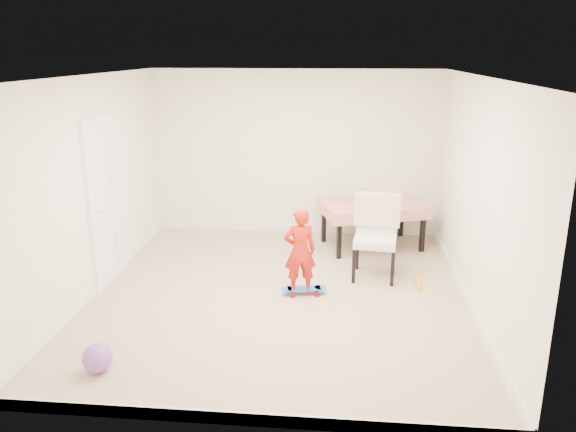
# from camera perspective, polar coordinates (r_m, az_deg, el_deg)

# --- Properties ---
(ground) EXTENTS (5.00, 5.00, 0.00)m
(ground) POSITION_cam_1_polar(r_m,az_deg,el_deg) (6.92, -0.99, -8.01)
(ground) COLOR tan
(ground) RESTS_ON ground
(ceiling) EXTENTS (4.50, 5.00, 0.04)m
(ceiling) POSITION_cam_1_polar(r_m,az_deg,el_deg) (6.30, -1.11, 13.85)
(ceiling) COLOR white
(ceiling) RESTS_ON wall_back
(wall_back) EXTENTS (4.50, 0.04, 2.60)m
(wall_back) POSITION_cam_1_polar(r_m,az_deg,el_deg) (8.90, 0.76, 6.36)
(wall_back) COLOR white
(wall_back) RESTS_ON ground
(wall_front) EXTENTS (4.50, 0.04, 2.60)m
(wall_front) POSITION_cam_1_polar(r_m,az_deg,el_deg) (4.15, -4.93, -5.85)
(wall_front) COLOR white
(wall_front) RESTS_ON ground
(wall_left) EXTENTS (0.04, 5.00, 2.60)m
(wall_left) POSITION_cam_1_polar(r_m,az_deg,el_deg) (7.09, -19.28, 2.76)
(wall_left) COLOR white
(wall_left) RESTS_ON ground
(wall_right) EXTENTS (0.04, 5.00, 2.60)m
(wall_right) POSITION_cam_1_polar(r_m,az_deg,el_deg) (6.62, 18.51, 1.91)
(wall_right) COLOR white
(wall_right) RESTS_ON ground
(door) EXTENTS (0.11, 0.94, 2.11)m
(door) POSITION_cam_1_polar(r_m,az_deg,el_deg) (7.42, -18.09, 1.26)
(door) COLOR white
(door) RESTS_ON ground
(baseboard_back) EXTENTS (4.50, 0.02, 0.12)m
(baseboard_back) POSITION_cam_1_polar(r_m,az_deg,el_deg) (9.21, 0.74, -1.24)
(baseboard_back) COLOR white
(baseboard_back) RESTS_ON ground
(baseboard_front) EXTENTS (4.50, 0.02, 0.12)m
(baseboard_front) POSITION_cam_1_polar(r_m,az_deg,el_deg) (4.76, -4.56, -19.85)
(baseboard_front) COLOR white
(baseboard_front) RESTS_ON ground
(baseboard_left) EXTENTS (0.02, 5.00, 0.12)m
(baseboard_left) POSITION_cam_1_polar(r_m,az_deg,el_deg) (7.47, -18.45, -6.51)
(baseboard_left) COLOR white
(baseboard_left) RESTS_ON ground
(baseboard_right) EXTENTS (0.02, 5.00, 0.12)m
(baseboard_right) POSITION_cam_1_polar(r_m,az_deg,el_deg) (7.02, 17.66, -7.92)
(baseboard_right) COLOR white
(baseboard_right) RESTS_ON ground
(dining_table) EXTENTS (1.69, 1.36, 0.69)m
(dining_table) POSITION_cam_1_polar(r_m,az_deg,el_deg) (8.54, 8.53, -0.88)
(dining_table) COLOR #AE1509
(dining_table) RESTS_ON ground
(dining_chair) EXTENTS (0.66, 0.73, 1.09)m
(dining_chair) POSITION_cam_1_polar(r_m,az_deg,el_deg) (7.33, 8.86, -2.23)
(dining_chair) COLOR beige
(dining_chair) RESTS_ON ground
(skateboard) EXTENTS (0.58, 0.30, 0.08)m
(skateboard) POSITION_cam_1_polar(r_m,az_deg,el_deg) (6.92, 1.65, -7.62)
(skateboard) COLOR blue
(skateboard) RESTS_ON ground
(child) EXTENTS (0.44, 0.34, 1.07)m
(child) POSITION_cam_1_polar(r_m,az_deg,el_deg) (6.72, 1.22, -3.86)
(child) COLOR red
(child) RESTS_ON ground
(balloon) EXTENTS (0.28, 0.28, 0.28)m
(balloon) POSITION_cam_1_polar(r_m,az_deg,el_deg) (5.63, -18.79, -13.52)
(balloon) COLOR purple
(balloon) RESTS_ON ground
(foam_toy) EXTENTS (0.09, 0.40, 0.06)m
(foam_toy) POSITION_cam_1_polar(r_m,az_deg,el_deg) (7.36, 13.11, -6.66)
(foam_toy) COLOR yellow
(foam_toy) RESTS_ON ground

